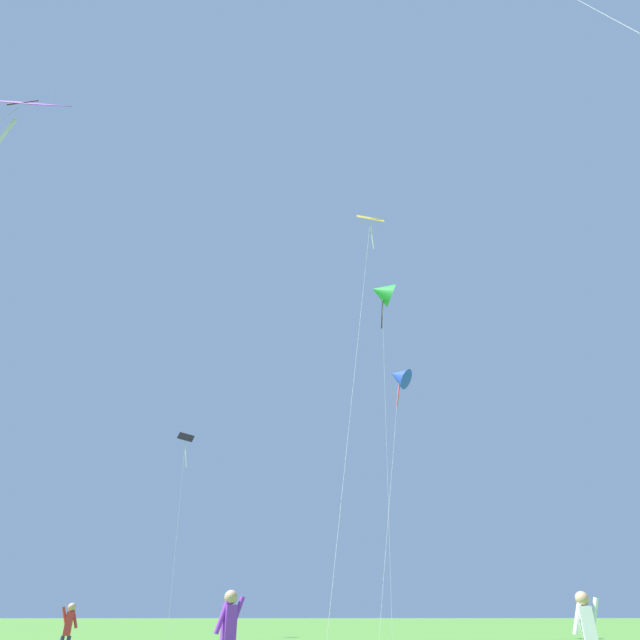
{
  "coord_description": "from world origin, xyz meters",
  "views": [
    {
      "loc": [
        1.9,
        -2.09,
        1.42
      ],
      "look_at": [
        2.91,
        22.5,
        14.96
      ],
      "focal_mm": 30.01,
      "sensor_mm": 36.0,
      "label": 1
    }
  ],
  "objects_px": {
    "kite_black_large": "(185,447)",
    "kite_blue_delta": "(399,377)",
    "kite_yellow_diamond": "(370,228)",
    "person_with_spool": "(68,629)",
    "kite_green_small": "(382,293)",
    "person_in_red_shirt": "(228,634)",
    "kite_purple_streamer": "(12,116)",
    "person_foreground_watcher": "(590,636)"
  },
  "relations": [
    {
      "from": "person_in_red_shirt",
      "to": "person_with_spool",
      "type": "xyz_separation_m",
      "value": [
        -5.53,
        7.23,
        -0.07
      ]
    },
    {
      "from": "kite_blue_delta",
      "to": "person_foreground_watcher",
      "type": "distance_m",
      "value": 31.16
    },
    {
      "from": "kite_blue_delta",
      "to": "person_with_spool",
      "type": "distance_m",
      "value": 28.67
    },
    {
      "from": "kite_blue_delta",
      "to": "person_in_red_shirt",
      "type": "distance_m",
      "value": 31.9
    },
    {
      "from": "kite_blue_delta",
      "to": "person_foreground_watcher",
      "type": "xyz_separation_m",
      "value": [
        -2.26,
        -26.55,
        -16.16
      ]
    },
    {
      "from": "kite_yellow_diamond",
      "to": "kite_green_small",
      "type": "relative_size",
      "value": 1.14
    },
    {
      "from": "kite_purple_streamer",
      "to": "kite_black_large",
      "type": "relative_size",
      "value": 1.27
    },
    {
      "from": "kite_blue_delta",
      "to": "kite_green_small",
      "type": "height_order",
      "value": "kite_green_small"
    },
    {
      "from": "kite_purple_streamer",
      "to": "person_foreground_watcher",
      "type": "bearing_deg",
      "value": -6.11
    },
    {
      "from": "kite_blue_delta",
      "to": "person_foreground_watcher",
      "type": "height_order",
      "value": "kite_blue_delta"
    },
    {
      "from": "kite_purple_streamer",
      "to": "kite_green_small",
      "type": "distance_m",
      "value": 26.67
    },
    {
      "from": "kite_green_small",
      "to": "kite_blue_delta",
      "type": "bearing_deg",
      "value": 68.91
    },
    {
      "from": "kite_blue_delta",
      "to": "person_in_red_shirt",
      "type": "bearing_deg",
      "value": -108.56
    },
    {
      "from": "kite_purple_streamer",
      "to": "kite_blue_delta",
      "type": "height_order",
      "value": "kite_blue_delta"
    },
    {
      "from": "kite_yellow_diamond",
      "to": "person_with_spool",
      "type": "bearing_deg",
      "value": -137.48
    },
    {
      "from": "kite_yellow_diamond",
      "to": "person_in_red_shirt",
      "type": "bearing_deg",
      "value": -108.33
    },
    {
      "from": "kite_yellow_diamond",
      "to": "person_foreground_watcher",
      "type": "distance_m",
      "value": 29.78
    },
    {
      "from": "kite_black_large",
      "to": "person_with_spool",
      "type": "height_order",
      "value": "kite_black_large"
    },
    {
      "from": "kite_purple_streamer",
      "to": "kite_green_small",
      "type": "height_order",
      "value": "kite_green_small"
    },
    {
      "from": "kite_yellow_diamond",
      "to": "kite_blue_delta",
      "type": "height_order",
      "value": "kite_yellow_diamond"
    },
    {
      "from": "kite_black_large",
      "to": "person_in_red_shirt",
      "type": "relative_size",
      "value": 7.59
    },
    {
      "from": "kite_yellow_diamond",
      "to": "person_with_spool",
      "type": "distance_m",
      "value": 28.26
    },
    {
      "from": "person_in_red_shirt",
      "to": "kite_black_large",
      "type": "bearing_deg",
      "value": 104.18
    },
    {
      "from": "kite_blue_delta",
      "to": "kite_purple_streamer",
      "type": "bearing_deg",
      "value": -124.44
    },
    {
      "from": "kite_black_large",
      "to": "kite_blue_delta",
      "type": "distance_m",
      "value": 17.08
    },
    {
      "from": "kite_black_large",
      "to": "kite_blue_delta",
      "type": "bearing_deg",
      "value": -10.74
    },
    {
      "from": "person_with_spool",
      "to": "person_foreground_watcher",
      "type": "distance_m",
      "value": 14.28
    },
    {
      "from": "kite_purple_streamer",
      "to": "person_in_red_shirt",
      "type": "bearing_deg",
      "value": -7.64
    },
    {
      "from": "kite_yellow_diamond",
      "to": "kite_purple_streamer",
      "type": "bearing_deg",
      "value": -130.65
    },
    {
      "from": "person_with_spool",
      "to": "person_in_red_shirt",
      "type": "bearing_deg",
      "value": -52.59
    },
    {
      "from": "person_with_spool",
      "to": "person_foreground_watcher",
      "type": "height_order",
      "value": "person_foreground_watcher"
    },
    {
      "from": "kite_yellow_diamond",
      "to": "person_with_spool",
      "type": "relative_size",
      "value": 15.56
    },
    {
      "from": "kite_yellow_diamond",
      "to": "kite_black_large",
      "type": "xyz_separation_m",
      "value": [
        -13.21,
        11.46,
        -12.21
      ]
    },
    {
      "from": "kite_yellow_diamond",
      "to": "person_with_spool",
      "type": "xyz_separation_m",
      "value": [
        -11.39,
        -10.44,
        -23.66
      ]
    },
    {
      "from": "kite_black_large",
      "to": "person_foreground_watcher",
      "type": "height_order",
      "value": "kite_black_large"
    },
    {
      "from": "person_in_red_shirt",
      "to": "kite_purple_streamer",
      "type": "bearing_deg",
      "value": 172.36
    },
    {
      "from": "person_in_red_shirt",
      "to": "person_with_spool",
      "type": "distance_m",
      "value": 9.11
    },
    {
      "from": "person_in_red_shirt",
      "to": "kite_green_small",
      "type": "bearing_deg",
      "value": 71.94
    },
    {
      "from": "kite_black_large",
      "to": "person_with_spool",
      "type": "distance_m",
      "value": 24.78
    },
    {
      "from": "kite_blue_delta",
      "to": "person_in_red_shirt",
      "type": "height_order",
      "value": "kite_blue_delta"
    },
    {
      "from": "kite_yellow_diamond",
      "to": "person_in_red_shirt",
      "type": "distance_m",
      "value": 30.06
    },
    {
      "from": "kite_purple_streamer",
      "to": "person_with_spool",
      "type": "relative_size",
      "value": 10.23
    }
  ]
}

